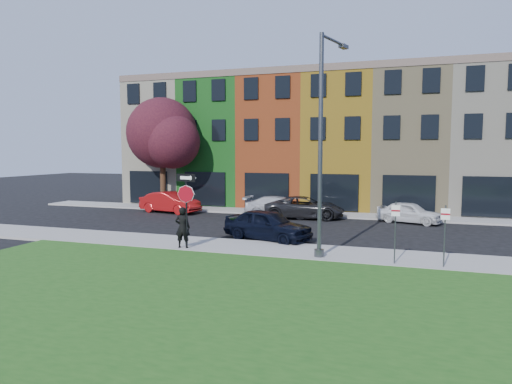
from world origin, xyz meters
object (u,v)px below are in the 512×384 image
(man, at_px, (183,227))
(sedan_near, at_px, (268,225))
(stop_sign, at_px, (186,196))
(street_lamp, at_px, (323,146))

(man, bearing_deg, sedan_near, -143.89)
(stop_sign, distance_m, street_lamp, 6.33)
(stop_sign, height_order, street_lamp, street_lamp)
(man, bearing_deg, stop_sign, 161.95)
(stop_sign, relative_size, man, 1.80)
(stop_sign, height_order, sedan_near, stop_sign)
(stop_sign, xyz_separation_m, man, (-0.20, 0.02, -1.43))
(sedan_near, bearing_deg, man, 156.63)
(man, height_order, street_lamp, street_lamp)
(sedan_near, relative_size, street_lamp, 0.55)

